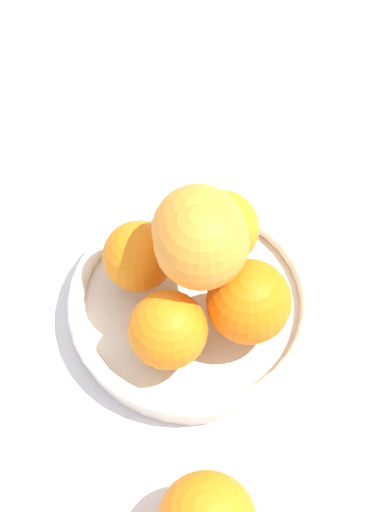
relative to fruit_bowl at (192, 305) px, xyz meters
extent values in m
plane|color=silver|center=(0.00, 0.00, -0.02)|extent=(4.00, 4.00, 0.00)
cylinder|color=silver|center=(0.00, 0.00, -0.01)|extent=(0.23, 0.23, 0.02)
torus|color=silver|center=(0.00, 0.00, 0.01)|extent=(0.24, 0.24, 0.02)
sphere|color=orange|center=(0.01, -0.05, 0.05)|extent=(0.07, 0.07, 0.07)
sphere|color=orange|center=(0.06, 0.01, 0.05)|extent=(0.07, 0.07, 0.07)
sphere|color=orange|center=(-0.01, 0.06, 0.06)|extent=(0.08, 0.08, 0.08)
sphere|color=orange|center=(-0.06, -0.01, 0.05)|extent=(0.07, 0.07, 0.07)
sphere|color=orange|center=(0.00, 0.01, 0.12)|extent=(0.08, 0.08, 0.08)
sphere|color=orange|center=(-0.01, 0.00, 0.12)|extent=(0.08, 0.08, 0.08)
camera|label=1|loc=(0.34, 0.22, 0.71)|focal=60.00mm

